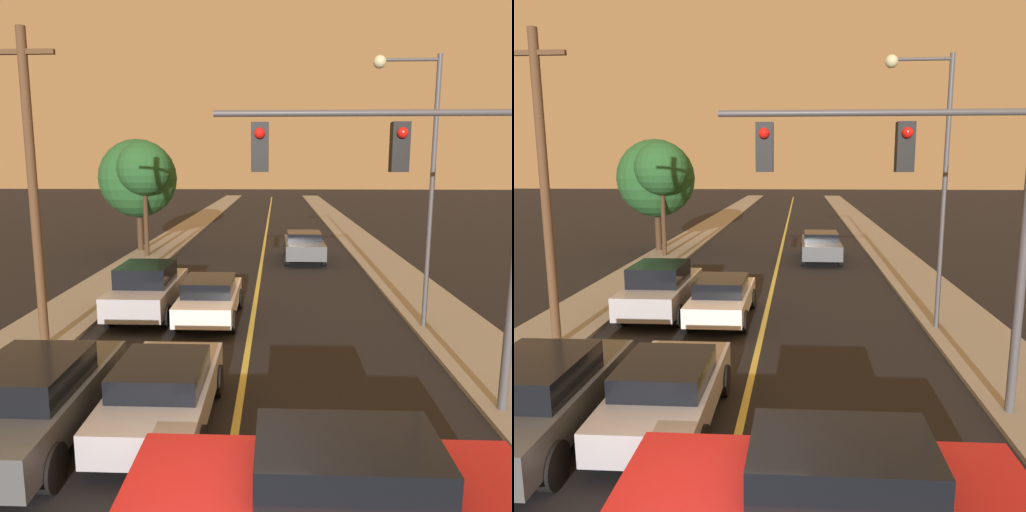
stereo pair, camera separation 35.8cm
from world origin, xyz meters
TOP-DOWN VIEW (x-y plane):
  - road_surface at (0.00, 36.00)m, footprint 9.77×80.00m
  - sidewalk_left at (-6.13, 36.00)m, footprint 2.50×80.00m
  - sidewalk_right at (6.13, 36.00)m, footprint 2.50×80.00m
  - car_near_lane_front at (-1.37, 3.57)m, footprint 1.93×4.10m
  - car_near_lane_second at (-1.37, 10.24)m, footprint 1.87×4.17m
  - car_outer_lane_front at (-3.52, 2.96)m, footprint 1.96×4.60m
  - car_outer_lane_second at (-3.52, 10.81)m, footprint 1.99×4.54m
  - car_far_oncoming at (2.20, 20.58)m, footprint 2.08×4.41m
  - car_crossing_right at (1.50, 0.60)m, footprint 5.15×1.87m
  - traffic_signal_mast at (3.37, 4.28)m, footprint 5.80×0.42m
  - streetlamp_right at (4.82, 9.53)m, footprint 1.90×0.36m
  - utility_pole_left at (-5.48, 7.42)m, footprint 1.60×0.24m
  - tree_left_near at (-7.03, 22.81)m, footprint 4.34×4.34m
  - tree_left_far at (-6.21, 21.06)m, footprint 2.83×2.83m

SIDE VIEW (x-z plane):
  - road_surface at x=0.00m, z-range 0.00..0.01m
  - sidewalk_left at x=-6.13m, z-range 0.00..0.12m
  - sidewalk_right at x=6.13m, z-range 0.00..0.12m
  - car_near_lane_front at x=-1.37m, z-range 0.04..1.39m
  - car_near_lane_second at x=-1.37m, z-range 0.03..1.44m
  - car_far_oncoming at x=2.20m, z-range 0.05..1.55m
  - car_crossing_right at x=1.50m, z-range 0.04..1.58m
  - car_outer_lane_front at x=-3.52m, z-range 0.04..1.62m
  - car_outer_lane_second at x=-3.52m, z-range 0.01..1.73m
  - tree_left_near at x=-7.03m, z-range 1.06..7.32m
  - utility_pole_left at x=-5.48m, z-range 0.28..8.40m
  - traffic_signal_mast at x=3.37m, z-range 1.46..7.44m
  - tree_left_far at x=-6.21m, z-range 1.71..7.78m
  - streetlamp_right at x=4.82m, z-range 1.17..9.00m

